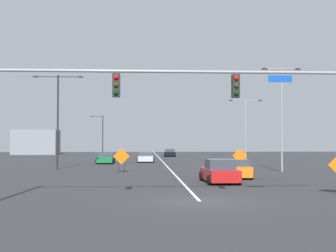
% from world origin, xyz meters
% --- Properties ---
extents(ground, '(188.63, 188.63, 0.00)m').
position_xyz_m(ground, '(0.00, 0.00, 0.00)').
color(ground, '#2D2D30').
extents(road_centre_stripe, '(0.16, 104.79, 0.01)m').
position_xyz_m(road_centre_stripe, '(0.00, 52.40, 0.00)').
color(road_centre_stripe, white).
rests_on(road_centre_stripe, ground).
extents(traffic_signal_assembly, '(16.31, 0.44, 6.41)m').
position_xyz_m(traffic_signal_assembly, '(-3.36, -0.01, 4.86)').
color(traffic_signal_assembly, gray).
rests_on(traffic_signal_assembly, ground).
extents(street_lamp_near_right, '(3.43, 0.24, 9.28)m').
position_xyz_m(street_lamp_near_right, '(9.69, 18.88, 5.40)').
color(street_lamp_near_right, gray).
rests_on(street_lamp_near_right, ground).
extents(street_lamp_mid_right, '(4.75, 0.24, 9.06)m').
position_xyz_m(street_lamp_mid_right, '(-10.74, 23.28, 5.39)').
color(street_lamp_mid_right, black).
rests_on(street_lamp_mid_right, ground).
extents(street_lamp_far_right, '(2.36, 0.24, 7.30)m').
position_xyz_m(street_lamp_far_right, '(-10.05, 60.73, 4.11)').
color(street_lamp_far_right, black).
rests_on(street_lamp_far_right, ground).
extents(street_lamp_mid_left, '(4.15, 0.24, 7.93)m').
position_xyz_m(street_lamp_mid_left, '(10.15, 34.92, 4.76)').
color(street_lamp_mid_left, gray).
rests_on(street_lamp_mid_left, ground).
extents(construction_sign_left_lane, '(1.41, 0.18, 2.11)m').
position_xyz_m(construction_sign_left_lane, '(-4.43, 18.77, 1.32)').
color(construction_sign_left_lane, orange).
rests_on(construction_sign_left_lane, ground).
extents(construction_sign_right_shoulder, '(1.29, 0.06, 2.08)m').
position_xyz_m(construction_sign_right_shoulder, '(5.88, 18.65, 1.33)').
color(construction_sign_right_shoulder, orange).
rests_on(construction_sign_right_shoulder, ground).
extents(car_orange_near, '(2.20, 4.57, 1.38)m').
position_xyz_m(car_orange_near, '(4.32, 12.81, 0.65)').
color(car_orange_near, orange).
rests_on(car_orange_near, ground).
extents(car_red_far, '(2.23, 4.36, 1.54)m').
position_xyz_m(car_red_far, '(2.43, 8.95, 0.69)').
color(car_red_far, red).
rests_on(car_red_far, ground).
extents(car_black_passing, '(2.30, 4.65, 1.36)m').
position_xyz_m(car_black_passing, '(2.13, 59.03, 0.64)').
color(car_black_passing, black).
rests_on(car_black_passing, ground).
extents(car_green_distant, '(2.15, 4.35, 1.26)m').
position_xyz_m(car_green_distant, '(-7.13, 34.79, 0.59)').
color(car_green_distant, '#196B38').
rests_on(car_green_distant, ground).
extents(car_silver_mid, '(2.24, 4.29, 1.27)m').
position_xyz_m(car_silver_mid, '(-2.21, 37.94, 0.62)').
color(car_silver_mid, '#B7BABF').
rests_on(car_silver_mid, ground).
extents(roadside_building_west, '(8.91, 5.40, 5.01)m').
position_xyz_m(roadside_building_west, '(-24.45, 72.65, 2.51)').
color(roadside_building_west, gray).
rests_on(roadside_building_west, ground).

